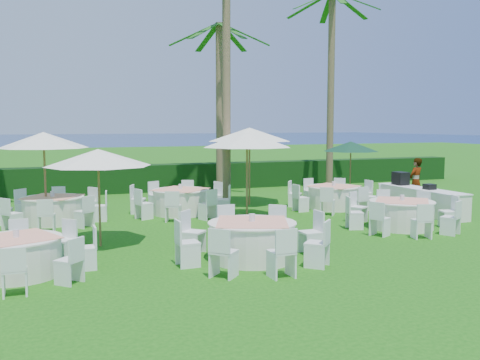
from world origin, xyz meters
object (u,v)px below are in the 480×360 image
object	(u,v)px
banquet_table_f	(334,197)
banquet_table_c	(402,214)
banquet_table_a	(17,255)
staff_person	(416,181)
umbrella_d	(250,134)
umbrella_a	(98,158)
banquet_table_e	(181,201)
umbrella_b	(247,139)
umbrella_c	(44,140)
buffet_table	(420,200)
umbrella_green	(351,146)
banquet_table_b	(252,239)
banquet_table_d	(53,209)

from	to	relation	value
banquet_table_f	banquet_table_c	bearing A→B (deg)	-90.97
banquet_table_a	staff_person	bearing A→B (deg)	19.62
banquet_table_a	umbrella_d	bearing A→B (deg)	41.99
umbrella_a	umbrella_d	bearing A→B (deg)	39.92
banquet_table_c	banquet_table_a	bearing A→B (deg)	-173.02
banquet_table_c	banquet_table_e	xyz separation A→B (m)	(-5.34, 4.74, 0.01)
umbrella_b	staff_person	world-z (taller)	umbrella_b
umbrella_c	buffet_table	xyz separation A→B (m)	(11.86, -2.71, -2.07)
banquet_table_e	buffet_table	distance (m)	8.11
banquet_table_c	umbrella_green	xyz separation A→B (m)	(1.95, 5.76, 1.70)
banquet_table_b	staff_person	world-z (taller)	staff_person
umbrella_a	buffet_table	bearing A→B (deg)	5.98
umbrella_green	buffet_table	world-z (taller)	umbrella_green
banquet_table_c	umbrella_d	xyz separation A→B (m)	(-2.39, 5.84, 2.20)
umbrella_c	umbrella_d	bearing A→B (deg)	9.63
banquet_table_f	umbrella_b	xyz separation A→B (m)	(-3.76, -1.02, 2.10)
umbrella_a	umbrella_d	distance (m)	7.89
banquet_table_e	banquet_table_f	xyz separation A→B (m)	(5.40, -0.86, -0.01)
banquet_table_d	banquet_table_a	bearing A→B (deg)	-98.52
banquet_table_d	buffet_table	world-z (taller)	buffet_table
umbrella_c	umbrella_green	distance (m)	11.62
umbrella_a	umbrella_green	bearing A→B (deg)	25.56
umbrella_b	buffet_table	distance (m)	6.37
umbrella_c	umbrella_d	distance (m)	7.31
umbrella_c	banquet_table_f	bearing A→B (deg)	-4.35
banquet_table_e	banquet_table_a	bearing A→B (deg)	-129.48
umbrella_a	umbrella_d	world-z (taller)	umbrella_d
staff_person	banquet_table_a	bearing A→B (deg)	1.31
staff_person	banquet_table_c	bearing A→B (deg)	28.11
umbrella_a	umbrella_green	size ratio (longest dim) A/B	1.11
buffet_table	staff_person	world-z (taller)	staff_person
banquet_table_f	buffet_table	size ratio (longest dim) A/B	0.88
banquet_table_a	banquet_table_f	distance (m)	11.56
umbrella_b	staff_person	bearing A→B (deg)	6.22
banquet_table_a	buffet_table	world-z (taller)	buffet_table
umbrella_b	umbrella_green	xyz separation A→B (m)	(5.64, 2.89, -0.41)
umbrella_c	umbrella_d	world-z (taller)	umbrella_d
buffet_table	umbrella_c	bearing A→B (deg)	167.11
banquet_table_a	banquet_table_c	distance (m)	10.36
banquet_table_e	umbrella_d	distance (m)	3.83
banquet_table_f	buffet_table	xyz separation A→B (m)	(2.19, -1.98, 0.03)
buffet_table	umbrella_d	bearing A→B (deg)	139.73
umbrella_d	buffet_table	distance (m)	6.47
banquet_table_a	buffet_table	bearing A→B (deg)	14.16
banquet_table_d	umbrella_green	size ratio (longest dim) A/B	1.39
banquet_table_e	umbrella_b	size ratio (longest dim) A/B	1.15
banquet_table_f	umbrella_c	bearing A→B (deg)	175.65
banquet_table_b	umbrella_a	distance (m)	4.32
banquet_table_d	buffet_table	distance (m)	11.97
banquet_table_b	banquet_table_c	xyz separation A→B (m)	(5.44, 1.78, -0.03)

